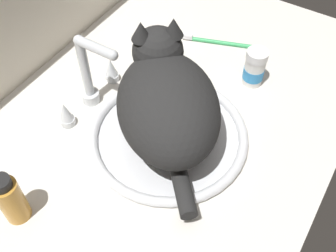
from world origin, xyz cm
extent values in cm
cube|color=silver|center=(0.00, 0.00, 1.50)|extent=(114.20, 69.89, 3.00)
cube|color=beige|center=(0.00, 36.14, 18.53)|extent=(114.20, 2.40, 37.06)
torus|color=white|center=(-2.04, -2.70, 4.03)|extent=(33.35, 33.35, 2.05)
cylinder|color=white|center=(-2.04, -2.70, 3.30)|extent=(30.27, 30.27, 0.60)
cylinder|color=silver|center=(-2.04, 17.66, 4.26)|extent=(4.00, 4.00, 2.52)
cylinder|color=silver|center=(-2.04, 17.66, 12.84)|extent=(2.00, 2.00, 14.63)
sphere|color=silver|center=(-2.04, 17.66, 20.15)|extent=(2.20, 2.20, 2.20)
cylinder|color=silver|center=(-2.04, 13.54, 20.15)|extent=(2.00, 8.22, 2.00)
sphere|color=silver|center=(-2.04, 9.43, 20.15)|extent=(2.10, 2.10, 2.10)
cylinder|color=silver|center=(-10.00, 17.66, 3.80)|extent=(3.20, 3.20, 1.60)
cone|color=silver|center=(-10.00, 17.66, 6.89)|extent=(2.88, 2.88, 4.58)
cylinder|color=silver|center=(5.92, 17.66, 3.80)|extent=(3.20, 3.20, 1.60)
cone|color=silver|center=(5.92, 17.66, 6.89)|extent=(2.88, 2.88, 4.58)
ellipsoid|color=black|center=(-2.04, -2.70, 12.76)|extent=(33.65, 33.11, 15.41)
sphere|color=black|center=(6.15, 4.75, 17.17)|extent=(10.43, 10.43, 10.43)
cone|color=black|center=(4.04, 7.06, 22.78)|extent=(3.96, 3.96, 3.91)
cone|color=black|center=(8.25, 2.43, 22.78)|extent=(3.96, 3.96, 3.91)
ellipsoid|color=silver|center=(9.04, 7.38, 16.13)|extent=(5.26, 5.35, 3.34)
ellipsoid|color=silver|center=(5.13, 3.82, 11.99)|extent=(12.98, 13.19, 8.48)
cylinder|color=black|center=(-13.04, -12.71, 6.65)|extent=(9.84, 9.36, 3.20)
cylinder|color=white|center=(22.41, -10.69, 6.62)|extent=(4.66, 4.66, 7.23)
cylinder|color=#338CD1|center=(22.41, -10.69, 6.04)|extent=(4.80, 4.80, 2.89)
cylinder|color=white|center=(22.41, -10.69, 11.24)|extent=(4.89, 4.89, 2.02)
cylinder|color=gold|center=(-31.18, 11.21, 7.95)|extent=(4.55, 4.55, 9.90)
cylinder|color=black|center=(-31.18, 11.21, 13.80)|extent=(3.41, 3.41, 1.80)
cylinder|color=#3FB266|center=(31.26, 0.73, 3.50)|extent=(6.62, 16.33, 1.00)
cube|color=white|center=(27.99, 9.96, 4.10)|extent=(2.00, 2.85, 1.20)
camera|label=1|loc=(-46.08, -29.95, 70.94)|focal=43.55mm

